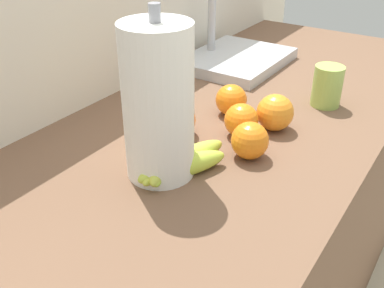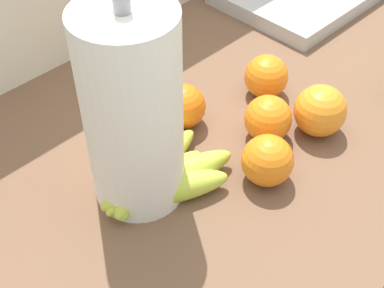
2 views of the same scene
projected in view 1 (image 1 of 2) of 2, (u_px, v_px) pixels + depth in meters
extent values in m
cube|color=brown|center=(223.00, 258.00, 1.26)|extent=(1.75, 0.66, 0.87)
cube|color=silver|center=(120.00, 157.00, 1.32)|extent=(2.15, 0.06, 1.30)
ellipsoid|color=#B8D03F|center=(183.00, 166.00, 0.83)|extent=(0.18, 0.12, 0.04)
ellipsoid|color=#B2C43F|center=(183.00, 161.00, 0.84)|extent=(0.21, 0.09, 0.04)
ellipsoid|color=#B1CD3F|center=(174.00, 163.00, 0.84)|extent=(0.17, 0.04, 0.03)
ellipsoid|color=#B7C23F|center=(171.00, 158.00, 0.86)|extent=(0.20, 0.07, 0.04)
ellipsoid|color=#B2BD3F|center=(163.00, 156.00, 0.86)|extent=(0.20, 0.13, 0.04)
ellipsoid|color=#ADCF3F|center=(156.00, 158.00, 0.86)|extent=(0.17, 0.14, 0.04)
sphere|color=orange|center=(241.00, 120.00, 0.95)|extent=(0.07, 0.07, 0.07)
sphere|color=orange|center=(179.00, 120.00, 0.96)|extent=(0.07, 0.07, 0.07)
sphere|color=orange|center=(250.00, 141.00, 0.88)|extent=(0.08, 0.08, 0.08)
sphere|color=orange|center=(275.00, 112.00, 0.98)|extent=(0.08, 0.08, 0.08)
sphere|color=orange|center=(231.00, 100.00, 1.05)|extent=(0.07, 0.07, 0.07)
cylinder|color=white|center=(158.00, 104.00, 0.78)|extent=(0.13, 0.13, 0.28)
cylinder|color=gray|center=(158.00, 96.00, 0.77)|extent=(0.02, 0.02, 0.31)
cube|color=#B7BABF|center=(236.00, 60.00, 1.36)|extent=(0.33, 0.26, 0.03)
cylinder|color=#B2B2B7|center=(212.00, 18.00, 1.35)|extent=(0.02, 0.02, 0.19)
cylinder|color=#9DBF56|center=(327.00, 86.00, 1.09)|extent=(0.07, 0.07, 0.10)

